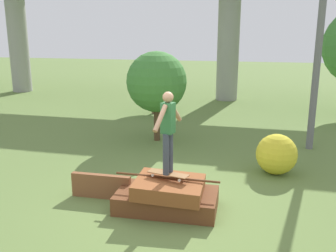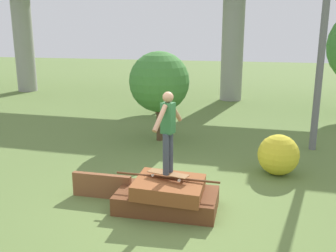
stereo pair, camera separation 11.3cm
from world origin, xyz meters
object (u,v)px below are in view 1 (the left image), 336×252
tree_behind_right (153,79)px  bush_yellow_flowering (277,154)px  skater (168,127)px  tree_mid_back (157,82)px  skateboard (168,174)px  utility_pole (321,24)px

tree_behind_right → bush_yellow_flowering: (4.89, -6.13, -0.98)m
skater → tree_mid_back: 4.96m
tree_mid_back → skateboard: bearing=-72.1°
skateboard → tree_behind_right: tree_behind_right is taller
tree_behind_right → tree_mid_back: tree_mid_back is taller
utility_pole → tree_behind_right: 7.36m
tree_mid_back → bush_yellow_flowering: 4.46m
tree_mid_back → bush_yellow_flowering: tree_mid_back is taller
skater → utility_pole: (3.18, 4.94, 1.96)m
skater → tree_mid_back: tree_mid_back is taller
skater → tree_mid_back: size_ratio=0.55×
skateboard → skater: (0.00, 0.00, 0.92)m
tree_behind_right → tree_mid_back: 4.18m
skateboard → tree_mid_back: size_ratio=0.30×
utility_pole → bush_yellow_flowering: bearing=-114.0°
skater → tree_behind_right: tree_behind_right is taller
tree_behind_right → utility_pole: bearing=-32.2°
utility_pole → tree_mid_back: 5.03m
utility_pole → tree_behind_right: (-5.95, 3.74, -2.16)m
skater → tree_behind_right: 9.12m
utility_pole → bush_yellow_flowering: 4.08m
tree_mid_back → tree_behind_right: bearing=107.4°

